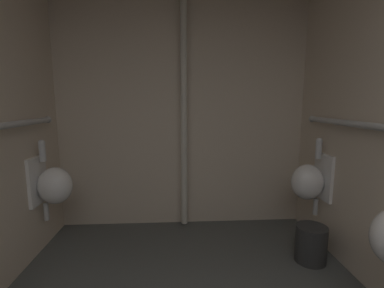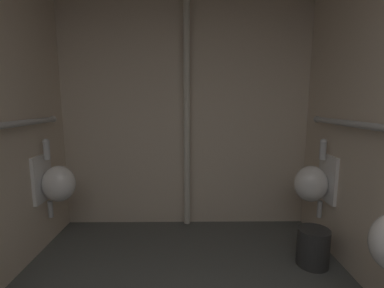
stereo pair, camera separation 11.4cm
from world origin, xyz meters
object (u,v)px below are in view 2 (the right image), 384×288
urinal_right_far (313,183)px  waste_bin (313,247)px  standpipe_back_wall (187,110)px  urinal_left_far (57,182)px

urinal_right_far → waste_bin: size_ratio=2.36×
standpipe_back_wall → urinal_right_far: bearing=-21.8°
standpipe_back_wall → waste_bin: standpipe_back_wall is taller
urinal_right_far → waste_bin: 0.57m
urinal_left_far → waste_bin: size_ratio=2.36×
urinal_right_far → standpipe_back_wall: bearing=158.2°
waste_bin → urinal_right_far: bearing=70.6°
urinal_left_far → standpipe_back_wall: size_ratio=0.30×
urinal_left_far → urinal_right_far: bearing=-0.6°
waste_bin → standpipe_back_wall: bearing=144.5°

